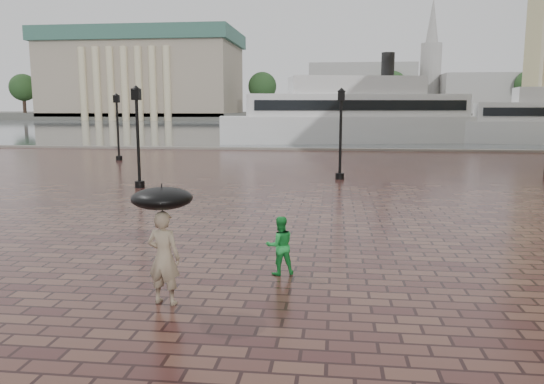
{
  "coord_description": "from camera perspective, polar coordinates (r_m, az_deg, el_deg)",
  "views": [
    {
      "loc": [
        2.75,
        -12.8,
        3.58
      ],
      "look_at": [
        1.13,
        0.72,
        1.4
      ],
      "focal_mm": 35.0,
      "sensor_mm": 36.0,
      "label": 1
    }
  ],
  "objects": [
    {
      "name": "far_shore",
      "position": [
        172.84,
        5.96,
        8.17
      ],
      "size": [
        300.0,
        60.0,
        2.0
      ],
      "primitive_type": "cube",
      "color": "#4C4C47",
      "rests_on": "ground"
    },
    {
      "name": "child_pedestrian",
      "position": [
        11.46,
        0.85,
        -5.77
      ],
      "size": [
        0.75,
        0.67,
        1.28
      ],
      "primitive_type": "imported",
      "rotation": [
        0.0,
        0.0,
        3.51
      ],
      "color": "green",
      "rests_on": "ground"
    },
    {
      "name": "street_lamps",
      "position": [
        29.21,
        -8.64,
        6.52
      ],
      "size": [
        15.44,
        12.44,
        4.4
      ],
      "color": "black",
      "rests_on": "ground"
    },
    {
      "name": "museum",
      "position": [
        167.99,
        -13.63,
        12.35
      ],
      "size": [
        57.0,
        32.5,
        26.0
      ],
      "color": "gray",
      "rests_on": "ground"
    },
    {
      "name": "ground",
      "position": [
        13.57,
        -5.14,
        -6.24
      ],
      "size": [
        300.0,
        300.0,
        0.0
      ],
      "primitive_type": "plane",
      "color": "#361918",
      "rests_on": "ground"
    },
    {
      "name": "umbrella",
      "position": [
        9.68,
        -11.76,
        -0.67
      ],
      "size": [
        1.1,
        1.1,
        1.16
      ],
      "color": "black",
      "rests_on": "ground"
    },
    {
      "name": "quay_edge",
      "position": [
        45.03,
        3.3,
        4.51
      ],
      "size": [
        80.0,
        0.6,
        0.3
      ],
      "primitive_type": "cube",
      "color": "slate",
      "rests_on": "ground"
    },
    {
      "name": "far_trees",
      "position": [
        150.94,
        5.87,
        11.25
      ],
      "size": [
        188.0,
        8.0,
        13.5
      ],
      "color": "#2D2119",
      "rests_on": "ground"
    },
    {
      "name": "distant_skyline",
      "position": [
        169.11,
        22.76,
        10.37
      ],
      "size": [
        102.5,
        22.0,
        33.0
      ],
      "color": "#9E9B95",
      "rests_on": "ground"
    },
    {
      "name": "ferry_near",
      "position": [
        56.17,
        8.9,
        8.12
      ],
      "size": [
        28.66,
        12.2,
        9.14
      ],
      "rotation": [
        0.0,
        0.0,
        0.2
      ],
      "color": "silver",
      "rests_on": "ground"
    },
    {
      "name": "harbour_water",
      "position": [
        104.9,
        5.34,
        7.08
      ],
      "size": [
        240.0,
        240.0,
        0.0
      ],
      "primitive_type": "plane",
      "color": "#40484E",
      "rests_on": "ground"
    },
    {
      "name": "adult_pedestrian",
      "position": [
        9.92,
        -11.55,
        -6.93
      ],
      "size": [
        0.7,
        0.53,
        1.74
      ],
      "primitive_type": "imported",
      "rotation": [
        0.0,
        0.0,
        2.96
      ],
      "color": "gray",
      "rests_on": "ground"
    }
  ]
}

